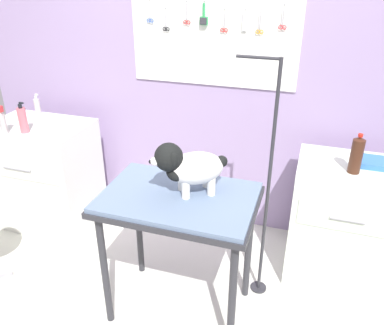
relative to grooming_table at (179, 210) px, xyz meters
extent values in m
cube|color=silver|center=(-0.15, -0.18, -0.78)|extent=(4.40, 4.00, 0.04)
cube|color=#9E87B5|center=(-0.15, 1.10, 0.39)|extent=(4.00, 0.06, 2.30)
cube|color=white|center=(-0.10, 1.06, 0.78)|extent=(1.26, 0.02, 0.67)
cylinder|color=gray|center=(-0.59, 1.06, 1.04)|extent=(0.01, 0.02, 0.01)
cube|color=silver|center=(-0.59, 1.05, 0.97)|extent=(0.01, 0.00, 0.11)
cube|color=silver|center=(-0.58, 1.05, 0.97)|extent=(0.01, 0.00, 0.11)
torus|color=#3F65BF|center=(-0.60, 1.05, 0.90)|extent=(0.03, 0.01, 0.03)
torus|color=#3F65BF|center=(-0.57, 1.05, 0.90)|extent=(0.03, 0.01, 0.03)
cylinder|color=gray|center=(-0.46, 1.06, 0.99)|extent=(0.01, 0.02, 0.01)
cube|color=silver|center=(-0.47, 1.05, 0.92)|extent=(0.01, 0.00, 0.11)
cube|color=silver|center=(-0.45, 1.05, 0.92)|extent=(0.01, 0.00, 0.11)
torus|color=black|center=(-0.47, 1.05, 0.84)|extent=(0.03, 0.01, 0.03)
torus|color=black|center=(-0.45, 1.05, 0.84)|extent=(0.03, 0.01, 0.03)
cylinder|color=gray|center=(-0.30, 1.06, 1.04)|extent=(0.01, 0.02, 0.01)
cube|color=silver|center=(-0.30, 1.05, 0.97)|extent=(0.01, 0.00, 0.11)
cube|color=silver|center=(-0.29, 1.05, 0.97)|extent=(0.01, 0.00, 0.11)
torus|color=red|center=(-0.31, 1.05, 0.90)|extent=(0.03, 0.01, 0.03)
torus|color=red|center=(-0.28, 1.05, 0.90)|extent=(0.03, 0.01, 0.03)
cylinder|color=gray|center=(-0.17, 1.06, 1.04)|extent=(0.01, 0.02, 0.01)
cylinder|color=green|center=(-0.17, 1.05, 0.99)|extent=(0.02, 0.02, 0.09)
cube|color=green|center=(-0.17, 1.05, 0.91)|extent=(0.06, 0.02, 0.06)
cube|color=#333338|center=(-0.17, 1.03, 0.91)|extent=(0.05, 0.01, 0.05)
cylinder|color=gray|center=(-0.02, 1.06, 1.00)|extent=(0.01, 0.02, 0.01)
cube|color=silver|center=(-0.02, 1.05, 0.93)|extent=(0.01, 0.00, 0.11)
cube|color=silver|center=(-0.01, 1.05, 0.93)|extent=(0.01, 0.00, 0.11)
torus|color=red|center=(-0.03, 1.05, 0.86)|extent=(0.03, 0.01, 0.03)
torus|color=red|center=(0.00, 1.05, 0.86)|extent=(0.03, 0.01, 0.03)
cylinder|color=gray|center=(0.13, 1.06, 1.00)|extent=(0.01, 0.02, 0.01)
cube|color=silver|center=(0.13, 1.05, 0.92)|extent=(0.03, 0.01, 0.13)
cylinder|color=gray|center=(0.23, 1.06, 1.00)|extent=(0.01, 0.02, 0.01)
cube|color=silver|center=(0.23, 1.05, 0.93)|extent=(0.01, 0.00, 0.11)
cube|color=silver|center=(0.24, 1.05, 0.93)|extent=(0.01, 0.00, 0.11)
torus|color=orange|center=(0.22, 1.05, 0.86)|extent=(0.03, 0.01, 0.03)
torus|color=orange|center=(0.25, 1.05, 0.86)|extent=(0.03, 0.01, 0.03)
cylinder|color=gray|center=(0.39, 1.06, 1.04)|extent=(0.01, 0.02, 0.01)
cube|color=silver|center=(0.38, 1.05, 0.97)|extent=(0.01, 0.00, 0.11)
cube|color=silver|center=(0.39, 1.05, 0.97)|extent=(0.01, 0.00, 0.11)
torus|color=red|center=(0.37, 1.05, 0.89)|extent=(0.03, 0.01, 0.03)
torus|color=red|center=(0.40, 1.05, 0.89)|extent=(0.03, 0.01, 0.03)
cylinder|color=#2D2D33|center=(-0.39, -0.24, -0.36)|extent=(0.04, 0.04, 0.80)
cylinder|color=#2D2D33|center=(0.39, -0.24, -0.36)|extent=(0.04, 0.04, 0.80)
cylinder|color=#2D2D33|center=(-0.39, 0.24, -0.36)|extent=(0.04, 0.04, 0.80)
cylinder|color=#2D2D33|center=(0.39, 0.24, -0.36)|extent=(0.04, 0.04, 0.80)
cube|color=#2D2D33|center=(0.00, 0.00, 0.05)|extent=(0.90, 0.60, 0.03)
cube|color=slate|center=(0.00, 0.00, 0.09)|extent=(0.87, 0.58, 0.03)
cylinder|color=#2D2D33|center=(0.47, 0.32, -0.76)|extent=(0.11, 0.11, 0.01)
cylinder|color=#2D2D33|center=(0.47, 0.32, 0.04)|extent=(0.02, 0.02, 1.61)
cylinder|color=#2D2D33|center=(0.35, 0.32, 0.83)|extent=(0.24, 0.02, 0.02)
cylinder|color=white|center=(0.05, -0.01, 0.15)|extent=(0.05, 0.05, 0.11)
cylinder|color=white|center=(0.00, 0.07, 0.15)|extent=(0.05, 0.05, 0.11)
cylinder|color=white|center=(0.18, 0.06, 0.15)|extent=(0.05, 0.05, 0.11)
cylinder|color=white|center=(0.13, 0.15, 0.15)|extent=(0.05, 0.05, 0.11)
ellipsoid|color=white|center=(0.08, 0.06, 0.26)|extent=(0.38, 0.34, 0.18)
ellipsoid|color=black|center=(-0.01, 0.00, 0.25)|extent=(0.17, 0.18, 0.10)
sphere|color=black|center=(-0.04, -0.02, 0.34)|extent=(0.16, 0.16, 0.16)
ellipsoid|color=white|center=(-0.10, -0.05, 0.33)|extent=(0.09, 0.09, 0.05)
sphere|color=black|center=(-0.13, -0.07, 0.33)|extent=(0.02, 0.02, 0.02)
ellipsoid|color=black|center=(0.00, -0.07, 0.35)|extent=(0.06, 0.06, 0.09)
ellipsoid|color=black|center=(-0.07, 0.05, 0.35)|extent=(0.06, 0.06, 0.09)
sphere|color=black|center=(0.21, 0.14, 0.28)|extent=(0.07, 0.07, 0.07)
cube|color=silver|center=(-1.42, 0.60, -0.32)|extent=(0.80, 0.56, 0.90)
cube|color=silver|center=(-1.42, 0.32, -0.12)|extent=(0.70, 0.01, 0.18)
cylinder|color=#99999E|center=(-1.42, 0.31, -0.12)|extent=(0.24, 0.02, 0.02)
cube|color=silver|center=(0.96, 0.67, -0.32)|extent=(0.68, 0.52, 0.88)
cube|color=silver|center=(0.96, 0.40, -0.13)|extent=(0.60, 0.01, 0.18)
cylinder|color=#99999E|center=(0.96, 0.40, -0.13)|extent=(0.20, 0.02, 0.02)
cylinder|color=#B6ADAF|center=(-1.57, 0.83, 0.20)|extent=(0.05, 0.05, 0.13)
cylinder|color=silver|center=(-1.57, 0.83, 0.28)|extent=(0.02, 0.02, 0.03)
cube|color=silver|center=(-1.55, 0.83, 0.30)|extent=(0.03, 0.01, 0.01)
cylinder|color=#B4B2B1|center=(-1.53, 0.38, 0.21)|extent=(0.05, 0.05, 0.15)
cylinder|color=#B4B2B1|center=(-1.53, 0.38, 0.30)|extent=(0.02, 0.02, 0.02)
cube|color=red|center=(-1.53, 0.38, 0.33)|extent=(0.04, 0.03, 0.04)
cylinder|color=#D8626F|center=(-1.40, 0.45, 0.23)|extent=(0.06, 0.06, 0.19)
cylinder|color=black|center=(-1.40, 0.45, 0.34)|extent=(0.03, 0.03, 0.03)
cube|color=black|center=(-1.38, 0.45, 0.37)|extent=(0.03, 0.01, 0.01)
cylinder|color=#422316|center=(0.95, 0.57, 0.22)|extent=(0.08, 0.08, 0.22)
cone|color=#422316|center=(0.95, 0.57, 0.34)|extent=(0.08, 0.08, 0.02)
cylinder|color=red|center=(0.95, 0.57, 0.36)|extent=(0.03, 0.03, 0.02)
cube|color=#3875CD|center=(1.10, 0.72, 0.13)|extent=(0.24, 0.18, 0.04)
camera|label=1|loc=(0.67, -1.80, 1.28)|focal=36.93mm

